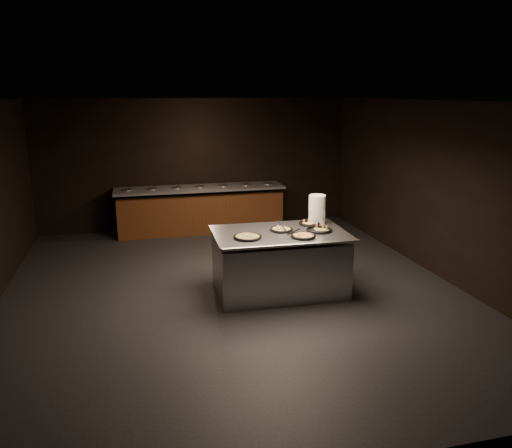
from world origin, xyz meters
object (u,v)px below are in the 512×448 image
object	(u,v)px
pan_veggie_whole	(247,237)
pan_cheese_whole	(281,229)
serving_counter	(279,264)
plate_stack	(317,209)

from	to	relation	value
pan_veggie_whole	pan_cheese_whole	distance (m)	0.66
pan_cheese_whole	serving_counter	bearing A→B (deg)	-124.75
serving_counter	pan_veggie_whole	xyz separation A→B (m)	(-0.55, -0.20, 0.53)
plate_stack	pan_veggie_whole	world-z (taller)	plate_stack
serving_counter	plate_stack	distance (m)	1.12
plate_stack	pan_veggie_whole	size ratio (longest dim) A/B	1.09
plate_stack	pan_cheese_whole	world-z (taller)	plate_stack
plate_stack	serving_counter	bearing A→B (deg)	-151.88
plate_stack	pan_cheese_whole	size ratio (longest dim) A/B	1.28
pan_cheese_whole	pan_veggie_whole	bearing A→B (deg)	-155.89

